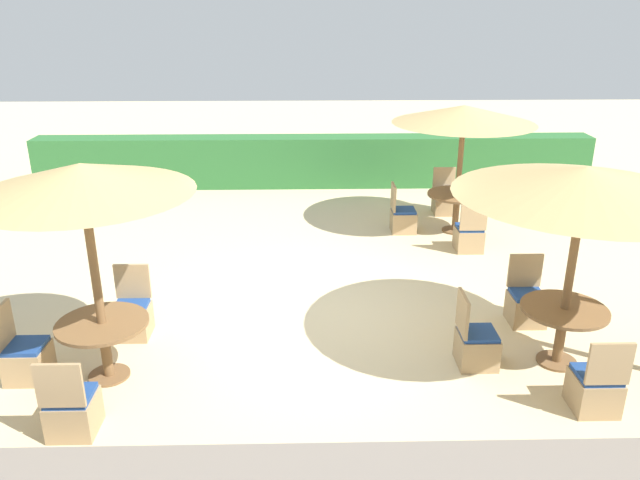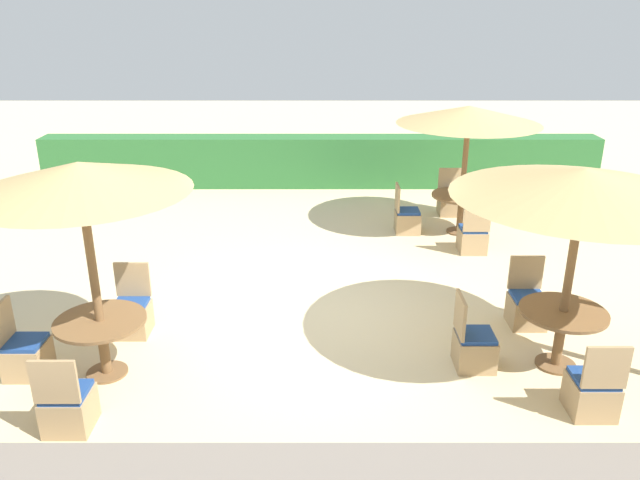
# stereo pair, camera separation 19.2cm
# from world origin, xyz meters

# --- Properties ---
(ground_plane) EXTENTS (40.00, 40.00, 0.00)m
(ground_plane) POSITION_xyz_m (0.00, 0.00, 0.00)
(ground_plane) COLOR beige
(hedge_row) EXTENTS (13.00, 0.70, 1.17)m
(hedge_row) POSITION_xyz_m (0.00, 6.59, 0.59)
(hedge_row) COLOR #2D6B33
(hedge_row) RESTS_ON ground_plane
(parasol_front_left) EXTENTS (2.35, 2.35, 2.58)m
(parasol_front_left) POSITION_xyz_m (-2.54, -1.48, 2.40)
(parasol_front_left) COLOR brown
(parasol_front_left) RESTS_ON ground_plane
(round_table_front_left) EXTENTS (1.05, 1.05, 0.72)m
(round_table_front_left) POSITION_xyz_m (-2.54, -1.48, 0.56)
(round_table_front_left) COLOR brown
(round_table_front_left) RESTS_ON ground_plane
(patio_chair_front_left_south) EXTENTS (0.46, 0.46, 0.93)m
(patio_chair_front_left_south) POSITION_xyz_m (-2.59, -2.49, 0.26)
(patio_chair_front_left_south) COLOR tan
(patio_chair_front_left_south) RESTS_ON ground_plane
(patio_chair_front_left_north) EXTENTS (0.46, 0.46, 0.93)m
(patio_chair_front_left_north) POSITION_xyz_m (-2.50, -0.50, 0.26)
(patio_chair_front_left_north) COLOR tan
(patio_chair_front_left_north) RESTS_ON ground_plane
(patio_chair_front_left_west) EXTENTS (0.46, 0.46, 0.93)m
(patio_chair_front_left_west) POSITION_xyz_m (-3.47, -1.49, 0.26)
(patio_chair_front_left_west) COLOR tan
(patio_chair_front_left_west) RESTS_ON ground_plane
(parasol_back_right) EXTENTS (2.59, 2.59, 2.40)m
(parasol_back_right) POSITION_xyz_m (2.65, 3.36, 2.22)
(parasol_back_right) COLOR brown
(parasol_back_right) RESTS_ON ground_plane
(round_table_back_right) EXTENTS (1.12, 1.12, 0.75)m
(round_table_back_right) POSITION_xyz_m (2.65, 3.36, 0.60)
(round_table_back_right) COLOR brown
(round_table_back_right) RESTS_ON ground_plane
(patio_chair_back_right_north) EXTENTS (0.46, 0.46, 0.93)m
(patio_chair_back_right_north) POSITION_xyz_m (2.67, 4.43, 0.26)
(patio_chair_back_right_north) COLOR tan
(patio_chair_back_right_north) RESTS_ON ground_plane
(patio_chair_back_right_west) EXTENTS (0.46, 0.46, 0.93)m
(patio_chair_back_right_west) POSITION_xyz_m (1.64, 3.36, 0.26)
(patio_chair_back_right_west) COLOR tan
(patio_chair_back_right_west) RESTS_ON ground_plane
(patio_chair_back_right_south) EXTENTS (0.46, 0.46, 0.93)m
(patio_chair_back_right_south) POSITION_xyz_m (2.67, 2.36, 0.26)
(patio_chair_back_right_south) COLOR tan
(patio_chair_back_right_south) RESTS_ON ground_plane
(parasol_front_right) EXTENTS (2.88, 2.88, 2.46)m
(parasol_front_right) POSITION_xyz_m (2.86, -1.30, 2.29)
(parasol_front_right) COLOR brown
(parasol_front_right) RESTS_ON ground_plane
(round_table_front_right) EXTENTS (1.02, 1.02, 0.74)m
(round_table_front_right) POSITION_xyz_m (2.86, -1.30, 0.58)
(round_table_front_right) COLOR brown
(round_table_front_right) RESTS_ON ground_plane
(patio_chair_front_right_north) EXTENTS (0.46, 0.46, 0.93)m
(patio_chair_front_right_north) POSITION_xyz_m (2.80, -0.27, 0.26)
(patio_chair_front_right_north) COLOR tan
(patio_chair_front_right_north) RESTS_ON ground_plane
(patio_chair_front_right_west) EXTENTS (0.46, 0.46, 0.93)m
(patio_chair_front_right_west) POSITION_xyz_m (1.84, -1.31, 0.26)
(patio_chair_front_right_west) COLOR tan
(patio_chair_front_right_west) RESTS_ON ground_plane
(patio_chair_front_right_south) EXTENTS (0.46, 0.46, 0.93)m
(patio_chair_front_right_south) POSITION_xyz_m (2.88, -2.24, 0.26)
(patio_chair_front_right_south) COLOR tan
(patio_chair_front_right_south) RESTS_ON ground_plane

